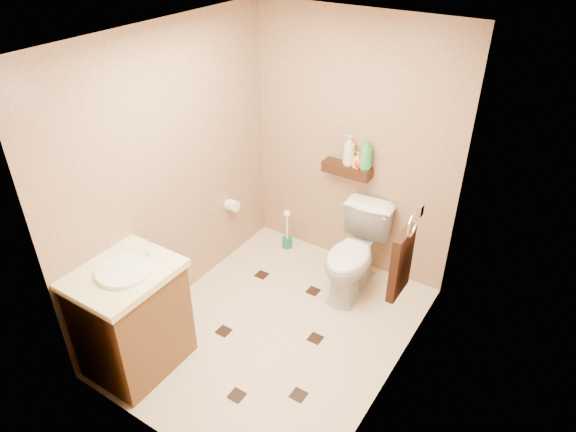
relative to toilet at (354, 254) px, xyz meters
The scene contains 17 objects.
ground 0.97m from the toilet, 109.27° to the right, with size 2.50×2.50×0.00m, color beige.
wall_back 0.95m from the toilet, 124.83° to the left, with size 2.00×0.04×2.40m, color tan.
wall_front 2.25m from the toilet, 97.95° to the right, with size 2.00×0.04×2.40m, color tan.
wall_left 1.73m from the toilet, 147.20° to the right, with size 0.04×2.50×2.40m, color tan.
wall_right 1.36m from the toilet, 49.56° to the right, with size 0.04×2.50×2.40m, color tan.
ceiling 2.19m from the toilet, 109.27° to the right, with size 2.00×2.50×0.02m, color white.
wall_shelf 0.77m from the toilet, 130.72° to the left, with size 0.46×0.14×0.10m, color #3A1D0F.
floor_accents 0.99m from the toilet, 107.47° to the right, with size 1.16×1.43×0.01m.
toilet is the anchor object (origin of this frame).
vanity 1.97m from the toilet, 120.28° to the right, with size 0.61×0.74×1.03m.
toilet_brush 0.94m from the toilet, 164.75° to the left, with size 0.10×0.10×0.45m.
towel_ring 1.01m from the toilet, 43.08° to the right, with size 0.12×0.30×0.76m.
toilet_paper 1.26m from the toilet, behind, with size 0.12×0.11×0.12m.
bottle_a 0.93m from the toilet, 129.68° to the left, with size 0.11×0.11×0.28m, color beige.
bottle_b 0.84m from the toilet, 119.67° to the left, with size 0.07×0.07×0.15m, color yellow.
bottle_c 0.83m from the toilet, 116.67° to the left, with size 0.10×0.10×0.13m, color red.
bottle_d 0.89m from the toilet, 109.04° to the left, with size 0.11×0.11×0.29m, color green.
Camera 1 is at (1.81, -2.62, 3.12)m, focal length 32.00 mm.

